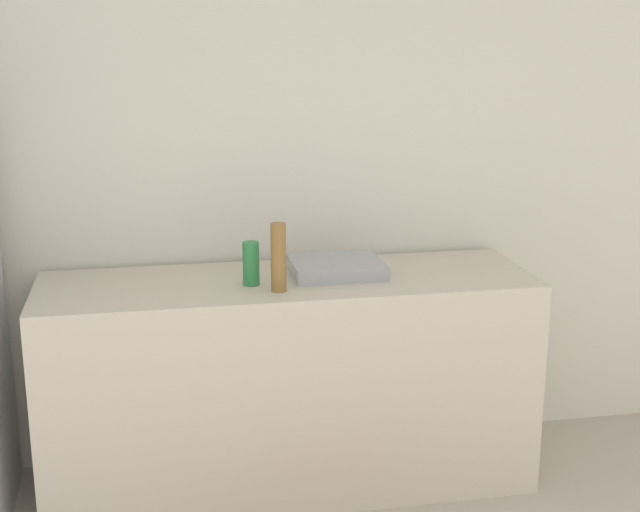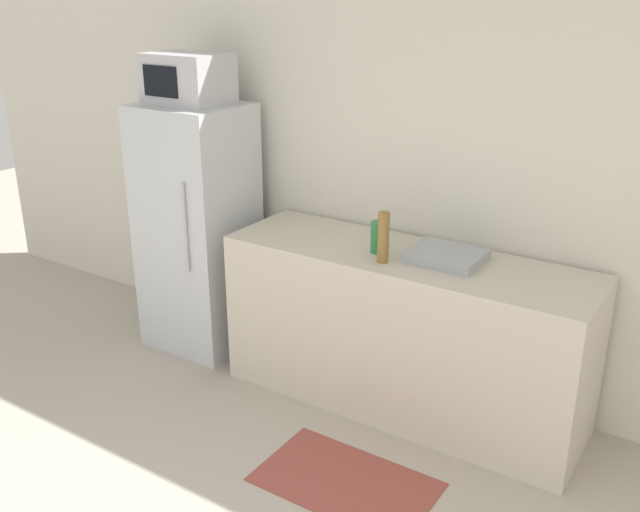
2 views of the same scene
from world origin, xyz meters
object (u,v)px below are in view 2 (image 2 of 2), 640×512
refrigerator (198,229)px  bottle_tall (383,237)px  microwave (188,79)px  bottle_short (377,237)px

refrigerator → bottle_tall: 1.47m
refrigerator → microwave: size_ratio=3.33×
refrigerator → microwave: microwave is taller
refrigerator → bottle_short: bearing=-0.9°
refrigerator → bottle_tall: size_ratio=5.87×
refrigerator → bottle_short: size_ratio=9.07×
microwave → bottle_tall: 1.61m
bottle_tall → bottle_short: size_ratio=1.54×
microwave → bottle_tall: bearing=-5.1°
bottle_short → refrigerator: bearing=179.1°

